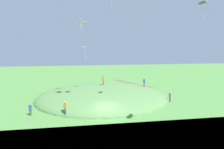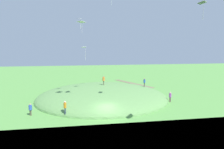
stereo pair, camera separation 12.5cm
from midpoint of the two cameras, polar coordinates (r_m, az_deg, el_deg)
name	(u,v)px [view 2 (the right image)]	position (r m, az deg, el deg)	size (l,w,h in m)	color
ground_plane	(107,117)	(30.24, -1.28, -11.31)	(160.00, 160.00, 0.00)	#599745
grass_hill	(102,98)	(40.52, -2.56, -6.37)	(23.92, 24.70, 4.68)	#61924F
dirt_path	(133,83)	(56.06, 5.68, -2.43)	(14.73, 1.41, 0.04)	#70624B
person_walking_path	(104,79)	(40.97, -2.20, -1.33)	(0.58, 0.58, 1.76)	brown
person_with_child	(65,106)	(30.25, -12.47, -8.24)	(0.47, 0.47, 1.85)	#283150
person_near_shore	(30,108)	(32.49, -21.09, -8.47)	(0.65, 0.65, 1.75)	brown
person_on_hilltop	(170,96)	(38.90, 15.53, -5.52)	(0.58, 0.58, 1.81)	brown
person_watching_kites	(144,81)	(43.32, 8.83, -1.87)	(0.46, 0.46, 1.74)	#545046
kite_1	(80,19)	(34.00, -8.55, 14.48)	(0.63, 0.73, 1.60)	white
kite_3	(202,3)	(22.75, 23.35, 17.25)	(1.13, 1.16, 1.69)	silver
kite_5	(84,48)	(31.72, -7.41, 6.99)	(0.53, 0.72, 2.01)	white
kite_6	(81,22)	(30.83, -8.17, 13.82)	(1.43, 1.36, 1.62)	white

